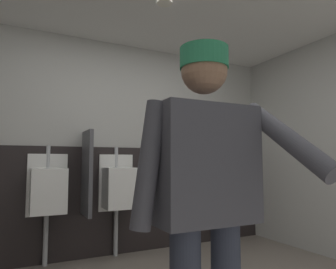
% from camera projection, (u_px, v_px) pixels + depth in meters
% --- Properties ---
extents(wall_back, '(4.93, 0.12, 2.51)m').
position_uv_depth(wall_back, '(110.00, 146.00, 3.67)').
color(wall_back, '#B2B2AD').
rests_on(wall_back, ground_plane).
extents(wainscot_band_back, '(4.33, 0.03, 1.23)m').
position_uv_depth(wainscot_band_back, '(111.00, 200.00, 3.55)').
color(wainscot_band_back, black).
rests_on(wainscot_band_back, ground_plane).
extents(downlight_far, '(0.14, 0.14, 0.03)m').
position_uv_depth(downlight_far, '(164.00, 2.00, 2.73)').
color(downlight_far, white).
extents(urinal_left, '(0.40, 0.34, 1.24)m').
position_uv_depth(urinal_left, '(48.00, 190.00, 3.13)').
color(urinal_left, white).
rests_on(urinal_left, ground_plane).
extents(urinal_middle, '(0.40, 0.34, 1.24)m').
position_uv_depth(urinal_middle, '(119.00, 187.00, 3.46)').
color(urinal_middle, white).
rests_on(urinal_middle, ground_plane).
extents(privacy_divider_panel, '(0.04, 0.40, 0.90)m').
position_uv_depth(privacy_divider_panel, '(87.00, 173.00, 3.24)').
color(privacy_divider_panel, '#4C4C51').
extents(person, '(0.70, 0.60, 1.62)m').
position_uv_depth(person, '(206.00, 186.00, 1.42)').
color(person, '#2D3342').
rests_on(person, ground_plane).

